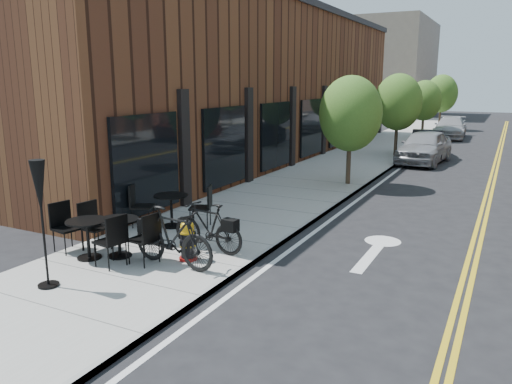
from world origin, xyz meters
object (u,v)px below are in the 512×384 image
Objects in this scene: bicycle_left at (208,227)px; bistro_set_c at (171,206)px; parked_car_a at (424,147)px; fire_hydrant at (188,241)px; parked_car_c at (450,128)px; bistro_set_a at (88,233)px; patio_umbrella at (40,197)px; parked_car_b at (427,144)px; bicycle_right at (173,237)px; bistro_set_b at (119,232)px.

bicycle_left is 0.89× the size of bistro_set_c.
bicycle_left is 0.40× the size of parked_car_a.
parked_car_c is (2.01, 27.63, 0.17)m from fire_hydrant.
bistro_set_a is at bearing -47.25° from bicycle_left.
parked_car_c is at bearing 83.39° from patio_umbrella.
patio_umbrella is 20.26m from parked_car_b.
parked_car_c is (1.94, 26.98, 0.03)m from bicycle_left.
patio_umbrella reaches higher than bistro_set_c.
fire_hydrant is at bearing -1.30° from bicycle_left.
parked_car_c is at bearing 96.03° from parked_car_a.
parked_car_c is at bearing 82.06° from parked_car_b.
parked_car_a is 1.10× the size of parked_car_b.
bistro_set_b is (-1.34, -0.06, -0.06)m from bicycle_right.
bistro_set_a is (-1.82, -0.44, -0.06)m from bicycle_right.
bistro_set_a is 1.01× the size of bistro_set_b.
parked_car_a is at bearing -92.71° from parked_car_b.
bistro_set_b is 2.31m from bistro_set_c.
bicycle_right is at bearing -1.66° from bicycle_left.
parked_car_b reaches higher than bistro_set_b.
bistro_set_b is (-1.46, -1.14, -0.01)m from bicycle_left.
bicycle_right is 0.86× the size of patio_umbrella.
parked_car_c reaches higher than fire_hydrant.
patio_umbrella reaches higher than parked_car_c.
parked_car_a is at bearing -91.59° from parked_car_c.
bicycle_right is 16.47m from parked_car_a.
parked_car_b is at bearing 67.36° from fire_hydrant.
bistro_set_b is at bearing -47.25° from bicycle_left.
fire_hydrant is at bearing -2.08° from bicycle_right.
patio_umbrella is at bearing -96.04° from parked_car_a.
bistro_set_b is at bearing -97.02° from parked_car_a.
parked_car_a is (4.05, 16.76, 0.11)m from bistro_set_a.
parked_car_b is at bearing 85.89° from bistro_set_b.
parked_car_a is (2.17, 15.89, 0.25)m from fire_hydrant.
bicycle_right is (-0.12, -1.08, 0.06)m from bicycle_left.
bistro_set_a reaches higher than fire_hydrant.
bicycle_left is at bearing 47.99° from bistro_set_a.
bistro_set_b is 0.42× the size of parked_car_c.
parked_car_a is at bearing 86.39° from bistro_set_a.
parked_car_c reaches higher than bicycle_left.
fire_hydrant is 27.71m from parked_car_c.
bicycle_right is 0.98× the size of bistro_set_c.
bistro_set_c is at bearing 117.88° from fire_hydrant.
parked_car_a is at bearing 84.23° from bistro_set_b.
bicycle_right is 0.98× the size of bistro_set_a.
bicycle_right is 0.44× the size of parked_car_a.
parked_car_c is (3.40, 28.12, 0.04)m from bistro_set_b.
parked_car_c reaches higher than bistro_set_b.
parked_car_a is (2.22, 16.32, 0.05)m from bicycle_right.
bistro_set_a is at bearing -100.14° from parked_car_c.
bistro_set_c is 4.23m from patio_umbrella.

